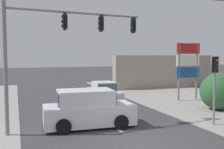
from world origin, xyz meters
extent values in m
plane|color=#3A3A3D|center=(0.00, 0.00, 0.00)|extent=(140.00, 140.00, 0.00)
cube|color=silver|center=(0.00, 3.00, 0.00)|extent=(0.20, 2.40, 0.01)
cube|color=silver|center=(0.00, 8.00, 0.00)|extent=(0.20, 2.40, 0.01)
cylinder|color=slate|center=(-5.04, 3.10, 3.00)|extent=(0.18, 0.18, 6.00)
cylinder|color=slate|center=(-1.66, 3.41, 5.70)|extent=(6.78, 0.73, 0.11)
cube|color=black|center=(-2.34, 3.35, 5.25)|extent=(0.22, 0.28, 0.68)
cube|color=black|center=(-2.34, 3.35, 5.25)|extent=(0.08, 0.44, 0.84)
sphere|color=red|center=(-2.46, 3.34, 5.47)|extent=(0.13, 0.13, 0.13)
sphere|color=black|center=(-2.46, 3.34, 5.25)|extent=(0.13, 0.13, 0.13)
sphere|color=black|center=(-2.46, 3.34, 5.03)|extent=(0.13, 0.13, 0.13)
cube|color=black|center=(-0.44, 3.53, 5.25)|extent=(0.22, 0.28, 0.68)
cube|color=black|center=(-0.44, 3.53, 5.25)|extent=(0.08, 0.44, 0.84)
sphere|color=red|center=(-0.56, 3.51, 5.47)|extent=(0.13, 0.13, 0.13)
sphere|color=black|center=(-0.56, 3.51, 5.25)|extent=(0.13, 0.13, 0.13)
sphere|color=black|center=(-0.56, 3.51, 5.03)|extent=(0.13, 0.13, 0.13)
cube|color=black|center=(1.46, 3.70, 5.25)|extent=(0.22, 0.28, 0.68)
cube|color=black|center=(1.46, 3.70, 5.25)|extent=(0.08, 0.44, 0.84)
sphere|color=red|center=(1.34, 3.69, 5.47)|extent=(0.13, 0.13, 0.13)
sphere|color=black|center=(1.34, 3.69, 5.25)|extent=(0.13, 0.13, 0.13)
sphere|color=black|center=(1.34, 3.69, 5.03)|extent=(0.13, 0.13, 0.13)
cylinder|color=slate|center=(4.98, 1.32, 1.40)|extent=(0.12, 0.12, 2.80)
cube|color=black|center=(4.98, 1.32, 3.14)|extent=(0.27, 0.22, 0.68)
cube|color=black|center=(4.98, 1.32, 3.14)|extent=(0.44, 0.07, 0.84)
sphere|color=red|center=(4.99, 1.20, 3.36)|extent=(0.13, 0.13, 0.13)
sphere|color=black|center=(4.99, 1.20, 3.14)|extent=(0.13, 0.13, 0.13)
sphere|color=black|center=(4.99, 1.20, 2.92)|extent=(0.13, 0.13, 0.13)
cylinder|color=slate|center=(7.49, 8.12, 2.30)|extent=(0.16, 0.16, 4.60)
cylinder|color=slate|center=(9.19, 8.12, 2.30)|extent=(0.16, 0.16, 4.60)
cube|color=red|center=(8.34, 8.12, 4.15)|extent=(2.10, 0.14, 0.84)
cube|color=silver|center=(8.34, 8.12, 3.20)|extent=(2.10, 0.14, 0.84)
cube|color=#1E4793|center=(8.34, 8.12, 2.25)|extent=(2.10, 0.14, 0.84)
ellipsoid|color=#2D5B33|center=(8.02, 4.20, 1.24)|extent=(2.68, 2.41, 2.48)
cube|color=#A39384|center=(11.00, 16.00, 1.80)|extent=(12.00, 1.00, 3.60)
cube|color=silver|center=(-1.18, 3.22, 0.64)|extent=(4.60, 2.10, 1.00)
cube|color=silver|center=(-1.38, 3.23, 1.52)|extent=(2.80, 1.87, 0.76)
cube|color=#384756|center=(-0.02, 3.15, 1.52)|extent=(0.15, 1.58, 0.65)
cube|color=#384756|center=(-2.75, 3.31, 1.52)|extent=(0.15, 1.55, 0.61)
cube|color=white|center=(1.08, 3.09, 0.86)|extent=(0.13, 1.56, 0.14)
cylinder|color=black|center=(0.26, 4.06, 0.36)|extent=(0.73, 0.26, 0.72)
cylinder|color=black|center=(0.15, 2.22, 0.36)|extent=(0.73, 0.26, 0.72)
cylinder|color=black|center=(-2.52, 4.22, 0.36)|extent=(0.73, 0.26, 0.72)
cylinder|color=black|center=(-2.63, 2.38, 0.36)|extent=(0.73, 0.26, 0.72)
cube|color=silver|center=(1.78, 9.63, 0.54)|extent=(1.81, 4.24, 0.80)
cube|color=silver|center=(1.78, 9.68, 1.25)|extent=(1.61, 1.94, 0.62)
cube|color=#384756|center=(1.75, 8.71, 1.25)|extent=(1.44, 0.10, 0.53)
cube|color=#384756|center=(1.80, 10.65, 1.25)|extent=(1.41, 0.10, 0.50)
cube|color=white|center=(1.72, 7.52, 0.72)|extent=(1.45, 0.08, 0.14)
cylinder|color=black|center=(2.59, 8.31, 0.32)|extent=(0.21, 0.64, 0.64)
cylinder|color=black|center=(0.89, 8.36, 0.32)|extent=(0.21, 0.64, 0.64)
cylinder|color=black|center=(2.66, 10.91, 0.32)|extent=(0.21, 0.64, 0.64)
cylinder|color=black|center=(0.96, 10.96, 0.32)|extent=(0.21, 0.64, 0.64)
camera|label=1|loc=(-4.62, -9.42, 3.63)|focal=42.00mm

